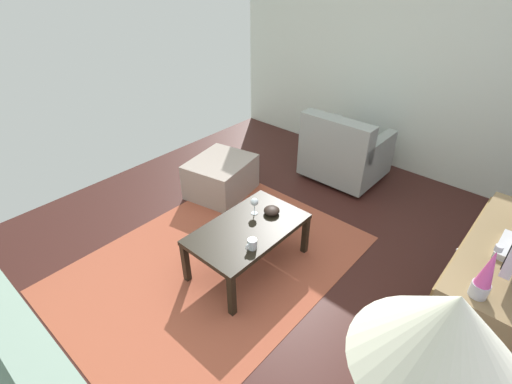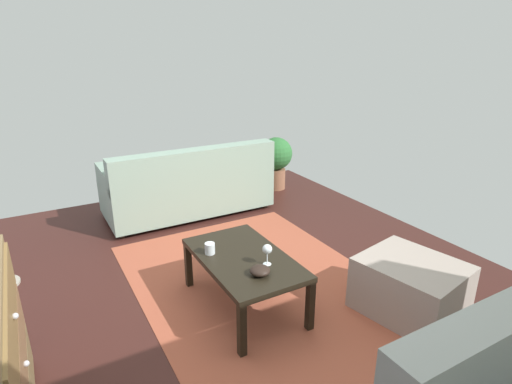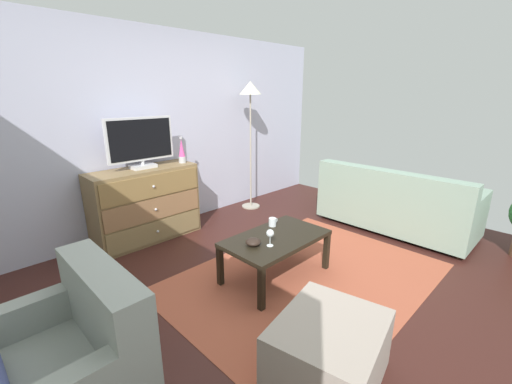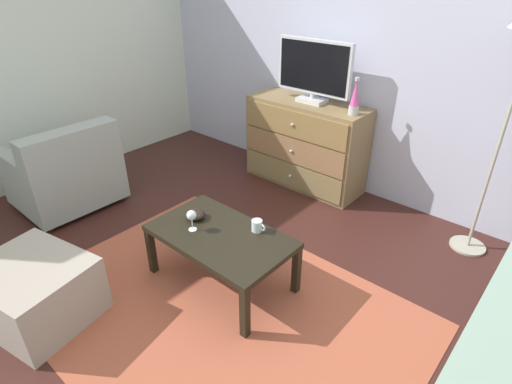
% 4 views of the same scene
% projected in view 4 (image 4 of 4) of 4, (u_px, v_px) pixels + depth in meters
% --- Properties ---
extents(ground_plane, '(5.77, 4.57, 0.05)m').
position_uv_depth(ground_plane, '(217.00, 285.00, 3.04)').
color(ground_plane, '#3B1B17').
extents(wall_accent_rear, '(5.77, 0.12, 2.50)m').
position_uv_depth(wall_accent_rear, '(370.00, 66.00, 3.76)').
color(wall_accent_rear, '#B4B5CE').
rests_on(wall_accent_rear, ground_plane).
extents(wall_plain_left, '(0.12, 4.57, 2.50)m').
position_uv_depth(wall_plain_left, '(20.00, 61.00, 3.93)').
color(wall_plain_left, silver).
rests_on(wall_plain_left, ground_plane).
extents(area_rug, '(2.60, 1.90, 0.01)m').
position_uv_depth(area_rug, '(217.00, 310.00, 2.78)').
color(area_rug, '#A24D36').
rests_on(area_rug, ground_plane).
extents(dresser, '(1.24, 0.49, 0.89)m').
position_uv_depth(dresser, '(305.00, 144.00, 4.21)').
color(dresser, olive).
rests_on(dresser, ground_plane).
extents(tv, '(0.79, 0.18, 0.59)m').
position_uv_depth(tv, '(314.00, 70.00, 3.84)').
color(tv, silver).
rests_on(tv, dresser).
extents(lava_lamp, '(0.09, 0.09, 0.33)m').
position_uv_depth(lava_lamp, '(355.00, 98.00, 3.59)').
color(lava_lamp, '#B7B7BC').
rests_on(lava_lamp, dresser).
extents(coffee_table, '(1.01, 0.60, 0.42)m').
position_uv_depth(coffee_table, '(220.00, 240.00, 2.86)').
color(coffee_table, black).
rests_on(coffee_table, ground_plane).
extents(wine_glass, '(0.07, 0.07, 0.16)m').
position_uv_depth(wine_glass, '(192.00, 216.00, 2.83)').
color(wine_glass, silver).
rests_on(wine_glass, coffee_table).
extents(mug, '(0.11, 0.08, 0.08)m').
position_uv_depth(mug, '(257.00, 226.00, 2.85)').
color(mug, silver).
rests_on(mug, coffee_table).
extents(bowl_decorative, '(0.14, 0.14, 0.06)m').
position_uv_depth(bowl_decorative, '(196.00, 215.00, 3.00)').
color(bowl_decorative, black).
rests_on(bowl_decorative, coffee_table).
extents(armchair, '(0.80, 0.86, 0.84)m').
position_uv_depth(armchair, '(66.00, 174.00, 3.84)').
color(armchair, '#332319').
rests_on(armchair, ground_plane).
extents(ottoman, '(0.80, 0.72, 0.41)m').
position_uv_depth(ottoman, '(35.00, 291.00, 2.65)').
color(ottoman, '#9F9185').
rests_on(ottoman, ground_plane).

